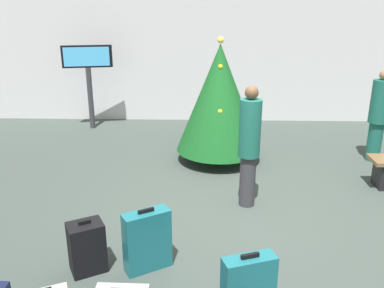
% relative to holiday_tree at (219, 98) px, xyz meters
% --- Properties ---
extents(ground_plane, '(16.00, 16.00, 0.00)m').
position_rel_holiday_tree_xyz_m(ground_plane, '(0.32, -2.11, -1.17)').
color(ground_plane, '#38423D').
extents(back_wall, '(16.00, 0.20, 3.51)m').
position_rel_holiday_tree_xyz_m(back_wall, '(0.32, 2.83, 0.59)').
color(back_wall, silver).
rests_on(back_wall, ground_plane).
extents(holiday_tree, '(1.53, 1.53, 2.23)m').
position_rel_holiday_tree_xyz_m(holiday_tree, '(0.00, 0.00, 0.00)').
color(holiday_tree, '#4C3319').
rests_on(holiday_tree, ground_plane).
extents(flight_info_kiosk, '(1.09, 0.31, 1.88)m').
position_rel_holiday_tree_xyz_m(flight_info_kiosk, '(-2.86, 1.98, 0.20)').
color(flight_info_kiosk, '#333338').
rests_on(flight_info_kiosk, ground_plane).
extents(traveller_0, '(0.48, 0.48, 1.66)m').
position_rel_holiday_tree_xyz_m(traveller_0, '(2.86, 0.11, -0.29)').
color(traveller_0, '#19594C').
rests_on(traveller_0, ground_plane).
extents(traveller_1, '(0.30, 0.30, 1.74)m').
position_rel_holiday_tree_xyz_m(traveller_1, '(0.36, -1.75, -0.24)').
color(traveller_1, '#333338').
rests_on(traveller_1, ground_plane).
extents(suitcase_2, '(0.45, 0.42, 0.61)m').
position_rel_holiday_tree_xyz_m(suitcase_2, '(-1.51, -3.34, -0.88)').
color(suitcase_2, black).
rests_on(suitcase_2, ground_plane).
extents(suitcase_4, '(0.53, 0.42, 0.72)m').
position_rel_holiday_tree_xyz_m(suitcase_4, '(-0.87, -3.28, -0.82)').
color(suitcase_4, '#19606B').
rests_on(suitcase_4, ground_plane).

